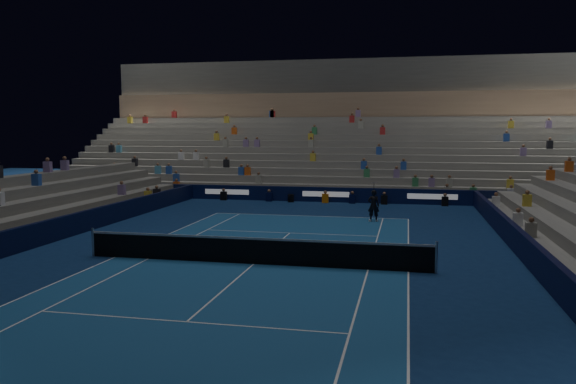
# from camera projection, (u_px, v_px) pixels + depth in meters

# --- Properties ---
(ground) EXTENTS (90.00, 90.00, 0.00)m
(ground) POSITION_uv_depth(u_px,v_px,m) (254.00, 264.00, 20.54)
(ground) COLOR #0D2550
(ground) RESTS_ON ground
(court_surface) EXTENTS (10.97, 23.77, 0.01)m
(court_surface) POSITION_uv_depth(u_px,v_px,m) (254.00, 264.00, 20.54)
(court_surface) COLOR navy
(court_surface) RESTS_ON ground
(sponsor_barrier_far) EXTENTS (44.00, 0.25, 1.00)m
(sponsor_barrier_far) POSITION_uv_depth(u_px,v_px,m) (326.00, 195.00, 38.48)
(sponsor_barrier_far) COLOR black
(sponsor_barrier_far) RESTS_ON ground
(sponsor_barrier_east) EXTENTS (0.25, 37.00, 1.00)m
(sponsor_barrier_east) POSITION_uv_depth(u_px,v_px,m) (541.00, 264.00, 18.49)
(sponsor_barrier_east) COLOR black
(sponsor_barrier_east) RESTS_ON ground
(sponsor_barrier_west) EXTENTS (0.25, 37.00, 1.00)m
(sponsor_barrier_west) POSITION_uv_depth(u_px,v_px,m) (18.00, 240.00, 22.48)
(sponsor_barrier_west) COLOR black
(sponsor_barrier_west) RESTS_ON ground
(grandstand_main) EXTENTS (44.00, 15.20, 11.20)m
(grandstand_main) POSITION_uv_depth(u_px,v_px,m) (342.00, 148.00, 47.31)
(grandstand_main) COLOR slate
(grandstand_main) RESTS_ON ground
(tennis_net) EXTENTS (12.90, 0.10, 1.10)m
(tennis_net) POSITION_uv_depth(u_px,v_px,m) (254.00, 251.00, 20.48)
(tennis_net) COLOR #B2B2B7
(tennis_net) RESTS_ON ground
(tennis_player) EXTENTS (0.64, 0.43, 1.70)m
(tennis_player) POSITION_uv_depth(u_px,v_px,m) (374.00, 206.00, 30.14)
(tennis_player) COLOR black
(tennis_player) RESTS_ON ground
(broadcast_camera) EXTENTS (0.49, 0.88, 0.51)m
(broadcast_camera) POSITION_uv_depth(u_px,v_px,m) (291.00, 198.00, 38.44)
(broadcast_camera) COLOR black
(broadcast_camera) RESTS_ON ground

